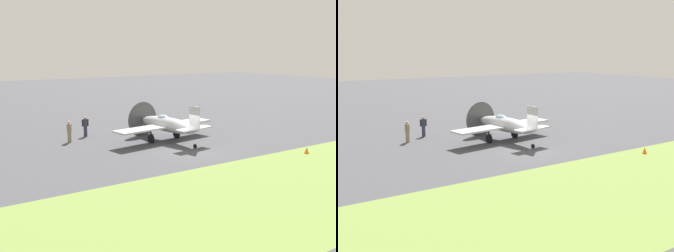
% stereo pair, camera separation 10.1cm
% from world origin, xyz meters
% --- Properties ---
extents(ground_plane, '(160.00, 160.00, 0.00)m').
position_xyz_m(ground_plane, '(0.00, 0.00, 0.00)').
color(ground_plane, '#424247').
extents(grass_verge, '(120.00, 11.00, 0.01)m').
position_xyz_m(grass_verge, '(0.00, -9.82, 0.00)').
color(grass_verge, olive).
rests_on(grass_verge, ground).
extents(airplane_lead, '(9.27, 7.37, 3.28)m').
position_xyz_m(airplane_lead, '(0.29, 3.18, 1.37)').
color(airplane_lead, '#B2B7BC').
rests_on(airplane_lead, ground).
extents(ground_crew_chief, '(0.38, 0.62, 1.73)m').
position_xyz_m(ground_crew_chief, '(-6.41, 7.09, 0.91)').
color(ground_crew_chief, '#847A5B').
rests_on(ground_crew_chief, ground).
extents(ground_crew_mechanic, '(0.63, 0.38, 1.73)m').
position_xyz_m(ground_crew_mechanic, '(-4.49, 8.50, 0.91)').
color(ground_crew_mechanic, '#2D3342').
rests_on(ground_crew_mechanic, ground).
extents(runway_marker_cone, '(0.36, 0.36, 0.44)m').
position_xyz_m(runway_marker_cone, '(6.35, -5.67, 0.22)').
color(runway_marker_cone, orange).
rests_on(runway_marker_cone, ground).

